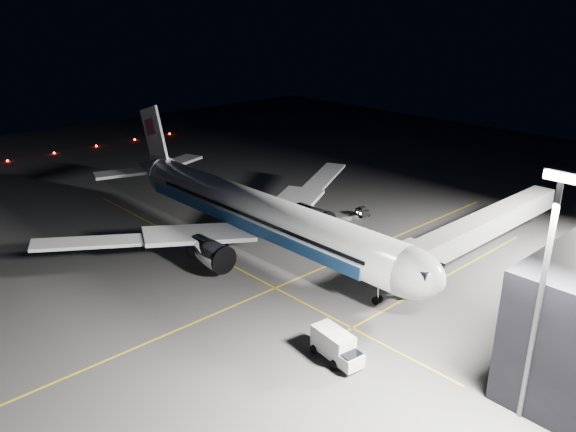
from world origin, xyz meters
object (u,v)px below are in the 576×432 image
(floodlight_mast_south, at_px, (543,279))
(service_truck, at_px, (337,346))
(safety_cone_b, at_px, (273,236))
(baggage_tug, at_px, (362,212))
(safety_cone_a, at_px, (252,227))
(jet_bridge, at_px, (478,229))
(airliner, at_px, (254,212))
(safety_cone_c, at_px, (317,239))

(floodlight_mast_south, distance_m, service_truck, 19.55)
(floodlight_mast_south, height_order, safety_cone_b, floodlight_mast_south)
(baggage_tug, relative_size, safety_cone_a, 4.31)
(jet_bridge, bearing_deg, safety_cone_a, -153.79)
(floodlight_mast_south, relative_size, safety_cone_b, 36.79)
(jet_bridge, relative_size, safety_cone_b, 61.14)
(jet_bridge, height_order, floodlight_mast_south, floodlight_mast_south)
(safety_cone_a, bearing_deg, safety_cone_b, 0.00)
(floodlight_mast_south, xyz_separation_m, safety_cone_a, (-46.55, 10.01, -12.09))
(jet_bridge, relative_size, baggage_tug, 14.25)
(airliner, xyz_separation_m, baggage_tug, (2.23, 20.30, -4.47))
(safety_cone_a, relative_size, safety_cone_c, 0.87)
(baggage_tug, xyz_separation_m, safety_cone_c, (2.16, -12.40, -0.38))
(safety_cone_a, height_order, safety_cone_b, safety_cone_b)
(jet_bridge, height_order, safety_cone_a, jet_bridge)
(service_truck, height_order, safety_cone_a, service_truck)
(airliner, height_order, baggage_tug, airliner)
(service_truck, relative_size, safety_cone_b, 10.26)
(jet_bridge, relative_size, safety_cone_a, 61.48)
(baggage_tug, bearing_deg, airliner, -82.36)
(airliner, distance_m, floodlight_mast_south, 42.13)
(jet_bridge, height_order, safety_cone_c, jet_bridge)
(airliner, distance_m, safety_cone_a, 8.36)
(service_truck, distance_m, safety_cone_c, 28.68)
(jet_bridge, bearing_deg, airliner, -141.96)
(safety_cone_b, distance_m, safety_cone_c, 6.33)
(floodlight_mast_south, distance_m, safety_cone_b, 44.54)
(jet_bridge, distance_m, safety_cone_a, 32.12)
(service_truck, relative_size, safety_cone_a, 10.32)
(floodlight_mast_south, relative_size, baggage_tug, 8.57)
(baggage_tug, distance_m, safety_cone_c, 12.60)
(baggage_tug, bearing_deg, service_truck, -39.47)
(floodlight_mast_south, xyz_separation_m, service_truck, (-15.38, -5.25, -10.86))
(safety_cone_b, height_order, safety_cone_c, safety_cone_c)
(jet_bridge, xyz_separation_m, floodlight_mast_south, (18.00, -24.07, 7.79))
(baggage_tug, distance_m, safety_cone_a, 18.03)
(service_truck, bearing_deg, jet_bridge, 102.72)
(floodlight_mast_south, bearing_deg, jet_bridge, 126.79)
(service_truck, xyz_separation_m, safety_cone_c, (-21.30, 19.16, -1.19))
(service_truck, distance_m, safety_cone_a, 34.73)
(safety_cone_a, xyz_separation_m, safety_cone_c, (9.87, 3.89, 0.04))
(safety_cone_c, bearing_deg, floodlight_mast_south, -20.76)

